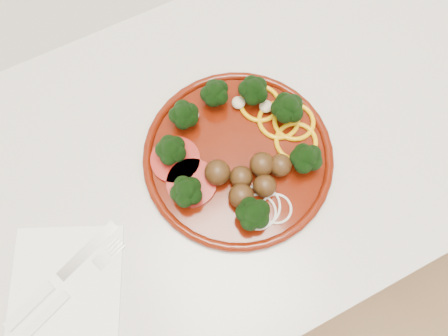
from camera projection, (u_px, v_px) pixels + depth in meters
name	position (u px, v px, depth m)	size (l,w,h in m)	color
counter	(275.00, 187.00, 1.15)	(2.40, 0.60, 0.90)	beige
plate	(238.00, 152.00, 0.68)	(0.30, 0.30, 0.06)	#4B0F04
napkin	(66.00, 281.00, 0.63)	(0.16, 0.16, 0.00)	white
knife	(49.00, 288.00, 0.62)	(0.19, 0.08, 0.01)	silver
fork	(59.00, 303.00, 0.61)	(0.17, 0.08, 0.01)	white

